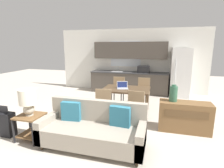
{
  "coord_description": "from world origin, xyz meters",
  "views": [
    {
      "loc": [
        1.24,
        -3.01,
        1.95
      ],
      "look_at": [
        0.01,
        1.5,
        0.95
      ],
      "focal_mm": 28.0,
      "sensor_mm": 36.0,
      "label": 1
    }
  ],
  "objects_px": {
    "refrigerator": "(180,73)",
    "dining_chair_near_left": "(104,103)",
    "dining_chair_far_right": "(143,90)",
    "laptop": "(122,87)",
    "table_lamp": "(28,100)",
    "credenza": "(184,117)",
    "dining_chair_far_left": "(118,89)",
    "side_table": "(31,123)",
    "suitcase": "(4,124)",
    "dining_chair_near_right": "(137,106)",
    "dining_table": "(126,91)",
    "couch": "(94,129)",
    "vase": "(173,94)"
  },
  "relations": [
    {
      "from": "couch",
      "to": "dining_chair_far_right",
      "type": "distance_m",
      "value": 2.89
    },
    {
      "from": "dining_table",
      "to": "table_lamp",
      "type": "xyz_separation_m",
      "value": [
        -1.67,
        -2.07,
        0.21
      ]
    },
    {
      "from": "refrigerator",
      "to": "couch",
      "type": "relative_size",
      "value": 0.94
    },
    {
      "from": "dining_table",
      "to": "laptop",
      "type": "xyz_separation_m",
      "value": [
        -0.12,
        0.01,
        0.11
      ]
    },
    {
      "from": "couch",
      "to": "dining_chair_far_right",
      "type": "xyz_separation_m",
      "value": [
        0.72,
        2.8,
        0.16
      ]
    },
    {
      "from": "refrigerator",
      "to": "dining_chair_near_left",
      "type": "height_order",
      "value": "refrigerator"
    },
    {
      "from": "side_table",
      "to": "suitcase",
      "type": "xyz_separation_m",
      "value": [
        -0.69,
        -0.01,
        -0.09
      ]
    },
    {
      "from": "side_table",
      "to": "laptop",
      "type": "bearing_deg",
      "value": 53.33
    },
    {
      "from": "vase",
      "to": "dining_chair_far_left",
      "type": "height_order",
      "value": "vase"
    },
    {
      "from": "dining_table",
      "to": "dining_chair_near_right",
      "type": "xyz_separation_m",
      "value": [
        0.43,
        -0.81,
        -0.17
      ]
    },
    {
      "from": "dining_chair_near_right",
      "to": "dining_chair_far_left",
      "type": "height_order",
      "value": "same"
    },
    {
      "from": "dining_chair_far_right",
      "to": "suitcase",
      "type": "xyz_separation_m",
      "value": [
        -2.79,
        -2.93,
        -0.23
      ]
    },
    {
      "from": "side_table",
      "to": "dining_chair_near_left",
      "type": "relative_size",
      "value": 0.59
    },
    {
      "from": "vase",
      "to": "dining_chair_far_right",
      "type": "xyz_separation_m",
      "value": [
        -0.82,
        1.64,
        -0.38
      ]
    },
    {
      "from": "credenza",
      "to": "table_lamp",
      "type": "bearing_deg",
      "value": -158.46
    },
    {
      "from": "table_lamp",
      "to": "vase",
      "type": "bearing_deg",
      "value": 23.61
    },
    {
      "from": "couch",
      "to": "side_table",
      "type": "distance_m",
      "value": 1.38
    },
    {
      "from": "credenza",
      "to": "suitcase",
      "type": "bearing_deg",
      "value": -161.88
    },
    {
      "from": "refrigerator",
      "to": "dining_chair_far_left",
      "type": "bearing_deg",
      "value": -145.27
    },
    {
      "from": "dining_chair_near_right",
      "to": "dining_chair_near_left",
      "type": "bearing_deg",
      "value": 5.68
    },
    {
      "from": "dining_table",
      "to": "dining_chair_near_left",
      "type": "distance_m",
      "value": 0.93
    },
    {
      "from": "table_lamp",
      "to": "credenza",
      "type": "bearing_deg",
      "value": 21.54
    },
    {
      "from": "side_table",
      "to": "vase",
      "type": "distance_m",
      "value": 3.23
    },
    {
      "from": "side_table",
      "to": "credenza",
      "type": "xyz_separation_m",
      "value": [
        3.2,
        1.26,
        -0.02
      ]
    },
    {
      "from": "laptop",
      "to": "dining_chair_near_left",
      "type": "bearing_deg",
      "value": -128.14
    },
    {
      "from": "dining_chair_near_left",
      "to": "dining_table",
      "type": "bearing_deg",
      "value": -125.45
    },
    {
      "from": "dining_table",
      "to": "vase",
      "type": "relative_size",
      "value": 3.45
    },
    {
      "from": "refrigerator",
      "to": "vase",
      "type": "xyz_separation_m",
      "value": [
        -0.45,
        -3.08,
        -0.07
      ]
    },
    {
      "from": "laptop",
      "to": "table_lamp",
      "type": "bearing_deg",
      "value": -144.26
    },
    {
      "from": "dining_chair_far_left",
      "to": "side_table",
      "type": "bearing_deg",
      "value": -112.32
    },
    {
      "from": "dining_chair_far_left",
      "to": "suitcase",
      "type": "xyz_separation_m",
      "value": [
        -1.92,
        -2.89,
        -0.23
      ]
    },
    {
      "from": "dining_chair_near_left",
      "to": "dining_chair_far_right",
      "type": "height_order",
      "value": "same"
    },
    {
      "from": "dining_table",
      "to": "vase",
      "type": "distance_m",
      "value": 1.5
    },
    {
      "from": "dining_chair_far_left",
      "to": "dining_chair_far_right",
      "type": "height_order",
      "value": "same"
    },
    {
      "from": "couch",
      "to": "credenza",
      "type": "height_order",
      "value": "couch"
    },
    {
      "from": "dining_table",
      "to": "couch",
      "type": "bearing_deg",
      "value": -98.31
    },
    {
      "from": "credenza",
      "to": "dining_chair_far_right",
      "type": "xyz_separation_m",
      "value": [
        -1.1,
        1.66,
        0.16
      ]
    },
    {
      "from": "side_table",
      "to": "dining_chair_far_right",
      "type": "bearing_deg",
      "value": 54.32
    },
    {
      "from": "refrigerator",
      "to": "dining_chair_near_left",
      "type": "bearing_deg",
      "value": -124.51
    },
    {
      "from": "dining_chair_far_right",
      "to": "dining_chair_near_left",
      "type": "bearing_deg",
      "value": -117.45
    },
    {
      "from": "dining_chair_near_right",
      "to": "dining_chair_far_right",
      "type": "distance_m",
      "value": 1.66
    },
    {
      "from": "credenza",
      "to": "dining_chair_far_left",
      "type": "relative_size",
      "value": 1.25
    },
    {
      "from": "refrigerator",
      "to": "dining_table",
      "type": "xyz_separation_m",
      "value": [
        -1.71,
        -2.29,
        -0.28
      ]
    },
    {
      "from": "side_table",
      "to": "laptop",
      "type": "distance_m",
      "value": 2.62
    },
    {
      "from": "dining_chair_far_right",
      "to": "laptop",
      "type": "bearing_deg",
      "value": -123.3
    },
    {
      "from": "dining_chair_near_right",
      "to": "side_table",
      "type": "bearing_deg",
      "value": 36.49
    },
    {
      "from": "dining_chair_far_right",
      "to": "laptop",
      "type": "distance_m",
      "value": 1.05
    },
    {
      "from": "dining_chair_near_left",
      "to": "dining_chair_far_right",
      "type": "distance_m",
      "value": 1.87
    },
    {
      "from": "table_lamp",
      "to": "suitcase",
      "type": "xyz_separation_m",
      "value": [
        -0.69,
        -0.01,
        -0.61
      ]
    },
    {
      "from": "side_table",
      "to": "dining_chair_far_right",
      "type": "height_order",
      "value": "dining_chair_far_right"
    }
  ]
}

